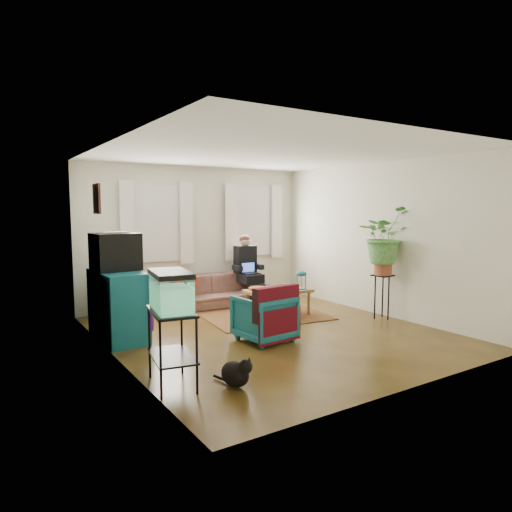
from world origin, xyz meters
TOP-DOWN VIEW (x-y plane):
  - floor at (0.00, 0.00)m, footprint 4.50×5.00m
  - ceiling at (0.00, 0.00)m, footprint 4.50×5.00m
  - wall_back at (0.00, 2.50)m, footprint 4.50×0.01m
  - wall_front at (0.00, -2.50)m, footprint 4.50×0.01m
  - wall_left at (-2.25, 0.00)m, footprint 0.01×5.00m
  - wall_right at (2.25, 0.00)m, footprint 0.01×5.00m
  - window_left at (-0.80, 2.48)m, footprint 1.08×0.04m
  - window_right at (1.25, 2.48)m, footprint 1.08×0.04m
  - curtains_left at (-0.80, 2.40)m, footprint 1.36×0.06m
  - curtains_right at (1.25, 2.40)m, footprint 1.36×0.06m
  - picture_frame at (-2.21, 0.85)m, footprint 0.04×0.32m
  - area_rug at (0.50, 0.95)m, footprint 2.18×1.84m
  - sofa at (0.12, 2.05)m, footprint 2.04×0.89m
  - seated_person at (0.84, 2.01)m, footprint 0.53×0.64m
  - side_table at (-1.65, 2.06)m, footprint 0.55×0.55m
  - table_lamp at (-1.65, 2.06)m, footprint 0.42×0.42m
  - dresser at (-1.99, 0.84)m, footprint 0.59×1.10m
  - crt_tv at (-1.97, 0.95)m, footprint 0.62×0.56m
  - aquarium_stand at (-2.00, -1.12)m, footprint 0.51×0.76m
  - aquarium at (-2.00, -1.12)m, footprint 0.46×0.70m
  - black_cat at (-1.48, -1.50)m, footprint 0.33×0.43m
  - armchair at (-0.31, -0.29)m, footprint 0.75×0.71m
  - serape_throw at (-0.28, -0.56)m, footprint 0.73×0.23m
  - coffee_table at (0.71, 0.81)m, footprint 1.12×0.65m
  - cup_a at (0.46, 0.72)m, footprint 0.13×0.13m
  - cup_b at (0.75, 0.63)m, footprint 0.10×0.10m
  - bowl at (1.01, 0.89)m, footprint 0.23×0.23m
  - snack_tray at (0.42, 0.97)m, footprint 0.35×0.35m
  - birdcage at (1.07, 0.64)m, footprint 0.19×0.19m
  - plant_stand at (2.03, -0.29)m, footprint 0.35×0.35m
  - potted_plant at (2.03, -0.29)m, footprint 0.92×0.83m

SIDE VIEW (x-z plane):
  - floor at x=0.00m, z-range -0.01..0.01m
  - area_rug at x=0.50m, z-range 0.00..0.01m
  - black_cat at x=-1.48m, z-range 0.00..0.33m
  - coffee_table at x=0.71m, z-range 0.00..0.45m
  - armchair at x=-0.31m, z-range 0.00..0.71m
  - plant_stand at x=2.03m, z-range 0.00..0.73m
  - side_table at x=-1.65m, z-range 0.00..0.76m
  - sofa at x=0.12m, z-range 0.00..0.78m
  - aquarium_stand at x=-2.00m, z-range 0.00..0.79m
  - snack_tray at x=0.42m, z-range 0.45..0.49m
  - bowl at x=1.01m, z-range 0.45..0.50m
  - dresser at x=-1.99m, z-range 0.00..0.97m
  - cup_b at x=0.75m, z-range 0.45..0.54m
  - cup_a at x=0.46m, z-range 0.45..0.55m
  - serape_throw at x=-0.28m, z-range 0.21..0.80m
  - seated_person at x=0.84m, z-range 0.00..1.19m
  - birdcage at x=1.07m, z-range 0.45..0.77m
  - aquarium at x=-2.00m, z-range 0.79..1.21m
  - table_lamp at x=-1.65m, z-range 0.74..1.43m
  - crt_tv at x=-1.97m, z-range 0.97..1.48m
  - potted_plant at x=2.03m, z-range 0.78..1.71m
  - wall_back at x=0.00m, z-range 0.00..2.60m
  - wall_front at x=0.00m, z-range 0.00..2.60m
  - wall_left at x=-2.25m, z-range 0.00..2.60m
  - wall_right at x=2.25m, z-range 0.00..2.60m
  - curtains_left at x=-0.80m, z-range 0.80..2.30m
  - curtains_right at x=1.25m, z-range 0.80..2.30m
  - window_left at x=-0.80m, z-range 0.86..2.24m
  - window_right at x=1.25m, z-range 0.86..2.24m
  - picture_frame at x=-2.21m, z-range 1.75..2.15m
  - ceiling at x=0.00m, z-range 2.60..2.60m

